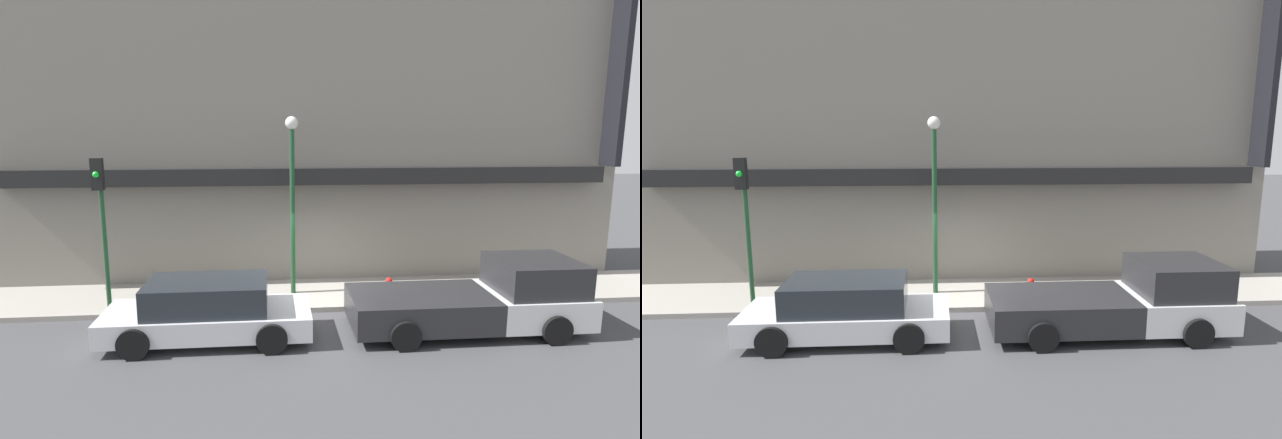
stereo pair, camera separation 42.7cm
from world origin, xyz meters
The scene contains 8 objects.
ground_plane centered at (0.00, 0.00, 0.00)m, with size 80.00×80.00×0.00m, color #424244.
sidewalk centered at (0.00, 1.32, 0.07)m, with size 36.00×2.64×0.14m.
building centered at (0.01, 4.12, 5.71)m, with size 19.80×3.80×11.46m.
pickup_truck centered at (3.81, -1.47, 0.76)m, with size 5.64×2.30×1.73m.
parked_car centered at (-2.74, -1.47, 0.70)m, with size 4.71×2.05×1.42m.
fire_hydrant centered at (1.98, 0.51, 0.45)m, with size 0.21×0.21×0.62m.
street_lamp centered at (-0.66, 1.32, 3.33)m, with size 0.36×0.36×5.05m.
traffic_light centered at (-5.57, 0.38, 2.86)m, with size 0.28×0.42×3.98m.
Camera 1 is at (-1.20, -12.63, 4.80)m, focal length 28.00 mm.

